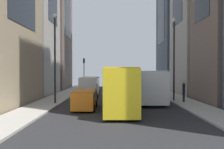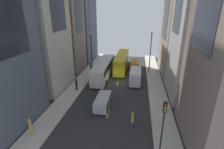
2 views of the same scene
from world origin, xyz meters
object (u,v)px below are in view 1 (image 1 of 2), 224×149
at_px(city_bus_white, 145,82).
at_px(streetcar_yellow, 119,84).
at_px(delivery_van_white, 90,86).
at_px(pedestrian_crossing_near, 97,82).
at_px(pedestrian_crossing_mid, 153,82).
at_px(car_silver_0, 121,85).
at_px(pedestrian_walking_far, 184,91).
at_px(pedestrian_waiting_curb, 161,84).
at_px(car_orange_1, 85,98).
at_px(traffic_light_near_corner, 84,67).

xyz_separation_m(city_bus_white, streetcar_yellow, (3.17, 5.81, 0.11)).
xyz_separation_m(delivery_van_white, pedestrian_crossing_near, (0.05, -13.67, -0.29)).
bearing_deg(pedestrian_crossing_mid, pedestrian_crossing_near, 105.74).
bearing_deg(car_silver_0, pedestrian_walking_far, 111.98).
bearing_deg(pedestrian_waiting_curb, car_orange_1, 47.76).
xyz_separation_m(car_silver_0, pedestrian_crossing_near, (4.35, -4.13, 0.28)).
distance_m(delivery_van_white, traffic_light_near_corner, 17.73).
relative_size(streetcar_yellow, pedestrian_waiting_curb, 5.52).
height_order(city_bus_white, delivery_van_white, city_bus_white).
distance_m(city_bus_white, pedestrian_crossing_mid, 19.14).
relative_size(delivery_van_white, traffic_light_near_corner, 0.97).
height_order(car_silver_0, car_orange_1, car_orange_1).
relative_size(city_bus_white, pedestrian_walking_far, 6.00).
relative_size(streetcar_yellow, pedestrian_crossing_mid, 6.25).
bearing_deg(pedestrian_walking_far, traffic_light_near_corner, -39.69).
distance_m(city_bus_white, traffic_light_near_corner, 21.52).
height_order(city_bus_white, pedestrian_crossing_near, city_bus_white).
relative_size(city_bus_white, pedestrian_crossing_mid, 6.31).
relative_size(pedestrian_crossing_near, pedestrian_crossing_mid, 1.14).
xyz_separation_m(car_orange_1, pedestrian_waiting_curb, (-9.42, -13.71, 0.37)).
bearing_deg(car_silver_0, pedestrian_crossing_near, -43.51).
bearing_deg(delivery_van_white, car_orange_1, 92.64).
relative_size(city_bus_white, traffic_light_near_corner, 2.25).
distance_m(car_silver_0, pedestrian_waiting_curb, 7.04).
relative_size(pedestrian_walking_far, pedestrian_crossing_near, 0.92).
height_order(delivery_van_white, car_orange_1, delivery_van_white).
xyz_separation_m(city_bus_white, pedestrian_walking_far, (-3.56, 2.92, -0.70)).
relative_size(city_bus_white, car_silver_0, 2.82).
relative_size(car_orange_1, pedestrian_walking_far, 2.07).
height_order(car_silver_0, pedestrian_walking_far, pedestrian_walking_far).
height_order(pedestrian_walking_far, traffic_light_near_corner, traffic_light_near_corner).
xyz_separation_m(car_orange_1, pedestrian_crossing_near, (0.44, -22.19, 0.23)).
bearing_deg(car_orange_1, pedestrian_crossing_mid, -112.39).
xyz_separation_m(streetcar_yellow, traffic_light_near_corner, (6.15, -25.08, 1.96)).
bearing_deg(city_bus_white, pedestrian_waiting_curb, -114.55).
bearing_deg(pedestrian_crossing_near, streetcar_yellow, -124.35).
bearing_deg(car_orange_1, traffic_light_near_corner, -83.02).
distance_m(car_silver_0, pedestrian_crossing_mid, 9.66).
distance_m(pedestrian_crossing_mid, traffic_light_near_corner, 13.87).
distance_m(car_silver_0, pedestrian_walking_far, 15.55).
xyz_separation_m(pedestrian_crossing_near, pedestrian_waiting_curb, (-9.87, 8.49, 0.14)).
bearing_deg(car_silver_0, streetcar_yellow, 86.96).
xyz_separation_m(car_orange_1, pedestrian_crossing_mid, (-10.39, -25.22, 0.21)).
distance_m(pedestrian_walking_far, pedestrian_waiting_curb, 10.06).
relative_size(delivery_van_white, pedestrian_walking_far, 2.58).
bearing_deg(car_silver_0, pedestrian_crossing_mid, -132.17).
height_order(pedestrian_crossing_near, traffic_light_near_corner, traffic_light_near_corner).
relative_size(car_silver_0, pedestrian_crossing_near, 1.97).
bearing_deg(pedestrian_waiting_curb, delivery_van_white, 20.11).
xyz_separation_m(streetcar_yellow, pedestrian_walking_far, (-6.74, -2.89, -0.82)).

